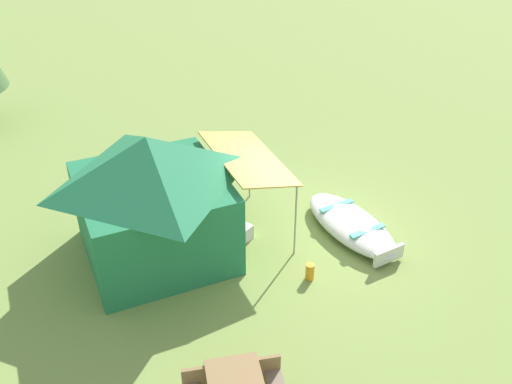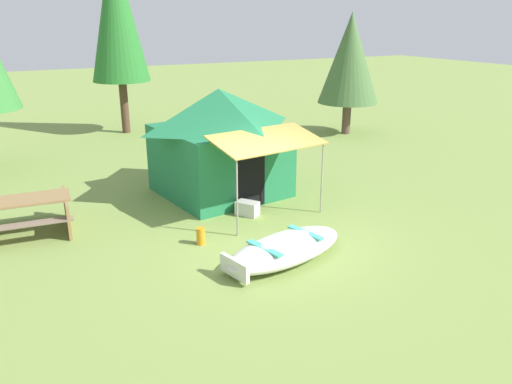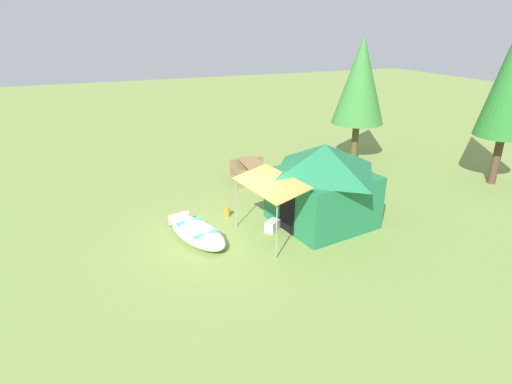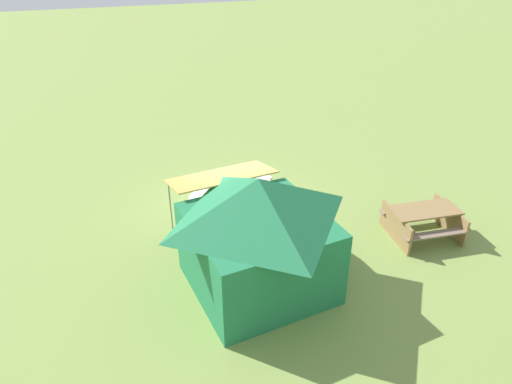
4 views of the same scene
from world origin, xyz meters
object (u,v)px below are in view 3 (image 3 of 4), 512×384
fuel_can (227,212)px  cooler_box (272,226)px  picnic_table (252,169)px  pine_tree_back_left (360,81)px  canvas_cabin_tent (323,183)px  beached_rowboat (197,232)px

fuel_can → cooler_box: bearing=32.9°
picnic_table → pine_tree_back_left: pine_tree_back_left is taller
picnic_table → cooler_box: (4.51, -1.16, -0.32)m
canvas_cabin_tent → pine_tree_back_left: (-5.32, 5.04, 2.34)m
cooler_box → fuel_can: size_ratio=1.45×
fuel_can → picnic_table: bearing=144.3°
beached_rowboat → canvas_cabin_tent: (0.46, 4.06, 1.16)m
beached_rowboat → fuel_can: 1.78m
canvas_cabin_tent → pine_tree_back_left: pine_tree_back_left is taller
pine_tree_back_left → picnic_table: bearing=-82.6°
cooler_box → beached_rowboat: bearing=-99.2°
picnic_table → fuel_can: 3.69m
beached_rowboat → cooler_box: beached_rowboat is taller
beached_rowboat → pine_tree_back_left: size_ratio=0.50×
canvas_cabin_tent → picnic_table: 4.72m
picnic_table → cooler_box: 4.67m
beached_rowboat → pine_tree_back_left: bearing=118.1°
pine_tree_back_left → fuel_can: bearing=-64.4°
beached_rowboat → pine_tree_back_left: 10.89m
cooler_box → fuel_can: fuel_can is taller
canvas_cabin_tent → cooler_box: (-0.09, -1.72, -1.22)m
beached_rowboat → canvas_cabin_tent: canvas_cabin_tent is taller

